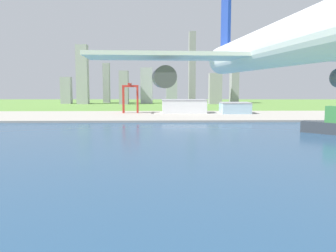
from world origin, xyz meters
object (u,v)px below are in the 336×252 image
at_px(warehouse_main, 184,106).
at_px(warehouse_annex, 235,108).
at_px(port_crane_red, 130,92).
at_px(container_barge, 334,124).
at_px(airplane_landing, 265,50).

relative_size(warehouse_main, warehouse_annex, 1.55).
distance_m(port_crane_red, warehouse_annex, 144.65).
height_order(container_barge, warehouse_annex, container_barge).
height_order(container_barge, port_crane_red, port_crane_red).
bearing_deg(warehouse_main, warehouse_annex, -7.46).
distance_m(airplane_landing, warehouse_annex, 450.81).
xyz_separation_m(port_crane_red, warehouse_main, (73.85, 0.52, -19.54)).
bearing_deg(container_barge, warehouse_main, 118.95).
relative_size(container_barge, warehouse_annex, 1.09).
relative_size(container_barge, port_crane_red, 1.05).
height_order(airplane_landing, warehouse_main, airplane_landing).
distance_m(container_barge, warehouse_main, 229.03).
distance_m(airplane_landing, warehouse_main, 450.89).
relative_size(airplane_landing, port_crane_red, 1.15).
xyz_separation_m(airplane_landing, warehouse_main, (22.31, 449.05, -34.10)).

